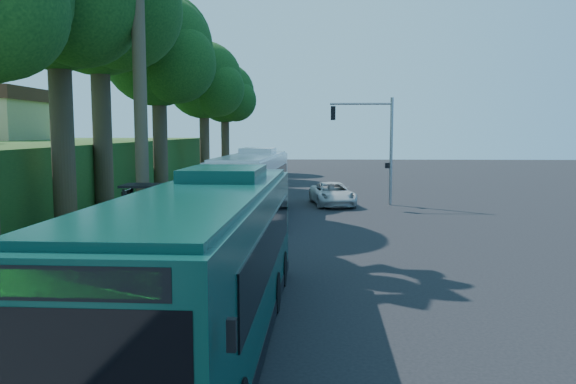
{
  "coord_description": "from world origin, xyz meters",
  "views": [
    {
      "loc": [
        -0.62,
        -26.84,
        4.83
      ],
      "look_at": [
        -1.61,
        1.0,
        1.81
      ],
      "focal_mm": 35.0,
      "sensor_mm": 36.0,
      "label": 1
    }
  ],
  "objects_px": {
    "teal_bus": "(209,261)",
    "pickup": "(332,194)",
    "white_bus": "(253,184)",
    "bus_shelter": "(155,201)"
  },
  "relations": [
    {
      "from": "bus_shelter",
      "to": "teal_bus",
      "type": "xyz_separation_m",
      "value": [
        4.4,
        -11.56,
        0.09
      ]
    },
    {
      "from": "bus_shelter",
      "to": "teal_bus",
      "type": "bearing_deg",
      "value": -69.18
    },
    {
      "from": "pickup",
      "to": "teal_bus",
      "type": "bearing_deg",
      "value": -107.24
    },
    {
      "from": "bus_shelter",
      "to": "white_bus",
      "type": "xyz_separation_m",
      "value": [
        3.54,
        7.39,
        0.06
      ]
    },
    {
      "from": "teal_bus",
      "to": "pickup",
      "type": "bearing_deg",
      "value": 82.68
    },
    {
      "from": "white_bus",
      "to": "pickup",
      "type": "height_order",
      "value": "white_bus"
    },
    {
      "from": "teal_bus",
      "to": "pickup",
      "type": "xyz_separation_m",
      "value": [
        3.85,
        24.21,
        -1.16
      ]
    },
    {
      "from": "teal_bus",
      "to": "pickup",
      "type": "distance_m",
      "value": 24.54
    },
    {
      "from": "white_bus",
      "to": "teal_bus",
      "type": "bearing_deg",
      "value": -84.21
    },
    {
      "from": "white_bus",
      "to": "pickup",
      "type": "bearing_deg",
      "value": 51.42
    }
  ]
}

